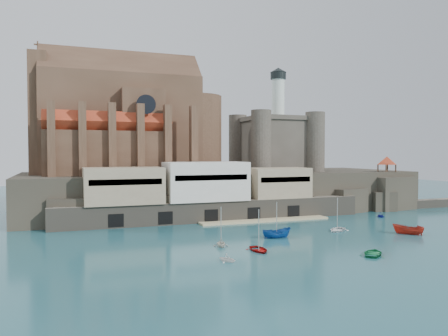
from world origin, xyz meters
TOP-DOWN VIEW (x-y plane):
  - ground at (0.00, 0.00)m, footprint 300.00×300.00m
  - promontory at (-0.19, 39.37)m, footprint 100.00×36.00m
  - quay at (-10.19, 23.07)m, footprint 70.00×12.00m
  - church at (-24.13, 41.85)m, footprint 47.00×25.93m
  - castle_keep at (16.08, 41.08)m, footprint 21.20×21.20m
  - rock_outcrop at (42.00, 25.84)m, footprint 14.50×10.50m
  - pavilion at (42.00, 26.00)m, footprint 6.40×6.40m
  - boat_0 at (-11.68, -8.34)m, footprint 3.59×1.23m
  - boat_1 at (-18.56, -12.81)m, footprint 2.83×2.52m
  - boat_2 at (-4.39, -0.09)m, footprint 2.19×2.14m
  - boat_3 at (3.17, -16.49)m, footprint 3.42×3.51m
  - boat_4 at (-16.05, -3.39)m, footprint 3.17×2.37m
  - boat_5 at (20.02, -5.41)m, footprint 2.95×2.96m
  - boat_6 at (9.72, 2.01)m, footprint 3.10×3.71m
  - boat_7 at (30.00, 13.91)m, footprint 2.62×2.03m

SIDE VIEW (x-z plane):
  - ground at x=0.00m, z-range 0.00..0.00m
  - boat_0 at x=-11.68m, z-range -2.47..2.47m
  - boat_1 at x=-18.56m, z-range -1.40..1.40m
  - boat_2 at x=-4.39m, z-range -2.70..2.70m
  - boat_3 at x=3.17m, z-range -2.66..2.66m
  - boat_4 at x=-16.05m, z-range -1.64..1.64m
  - boat_5 at x=20.02m, z-range -2.76..2.76m
  - boat_6 at x=9.72m, z-range -2.65..2.65m
  - boat_7 at x=30.00m, z-range -1.33..1.33m
  - rock_outcrop at x=42.00m, z-range -0.33..8.37m
  - promontory at x=-0.19m, z-range -0.08..9.92m
  - quay at x=-10.19m, z-range -0.46..12.59m
  - pavilion at x=42.00m, z-range 10.03..15.43m
  - castle_keep at x=16.08m, z-range 3.66..32.96m
  - church at x=-24.13m, z-range 6.88..37.38m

